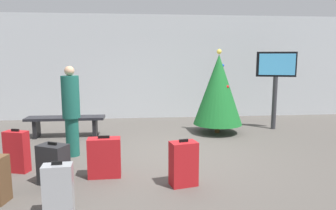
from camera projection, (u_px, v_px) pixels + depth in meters
ground_plane at (166, 154)px, 5.99m from camera, size 16.00×16.00×0.00m
back_wall at (155, 67)px, 9.51m from camera, size 16.00×0.20×3.14m
holiday_tree at (218, 90)px, 7.53m from camera, size 1.19×1.19×2.05m
flight_info_kiosk at (276, 75)px, 7.91m from camera, size 0.97×0.35×2.00m
waiting_bench at (66, 121)px, 7.24m from camera, size 1.79×0.44×0.48m
traveller_0 at (71, 109)px, 5.75m from camera, size 0.45×0.45×1.70m
suitcase_0 at (183, 164)px, 4.47m from camera, size 0.43×0.32×0.69m
suitcase_1 at (104, 158)px, 4.79m from camera, size 0.50×0.25×0.66m
suitcase_2 at (17, 152)px, 5.00m from camera, size 0.41×0.28×0.72m
suitcase_3 at (58, 190)px, 3.58m from camera, size 0.35×0.22×0.67m
suitcase_5 at (53, 164)px, 4.51m from camera, size 0.48×0.42×0.63m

